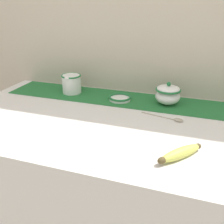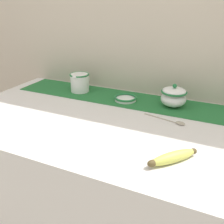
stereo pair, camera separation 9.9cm
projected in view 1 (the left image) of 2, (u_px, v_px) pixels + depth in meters
The scene contains 8 objects.
countertop at pixel (127, 204), 1.20m from camera, with size 1.54×0.73×0.87m, color silver.
back_wall at pixel (151, 29), 1.22m from camera, with size 2.34×0.04×2.40m, color beige.
table_runner at pixel (142, 101), 1.23m from camera, with size 1.42×0.22×0.00m, color #236B33.
cream_pitcher at pixel (72, 83), 1.32m from camera, with size 0.10×0.12×0.10m.
sugar_bowl at pixel (168, 94), 1.17m from camera, with size 0.12×0.12×0.11m.
small_dish at pixel (120, 98), 1.24m from camera, with size 0.11×0.11×0.02m.
banana at pixel (180, 153), 0.78m from camera, with size 0.14×0.15×0.04m.
spoon at pixel (175, 119), 1.03m from camera, with size 0.18×0.06×0.01m.
Camera 1 is at (0.22, -0.89, 1.33)m, focal length 40.00 mm.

